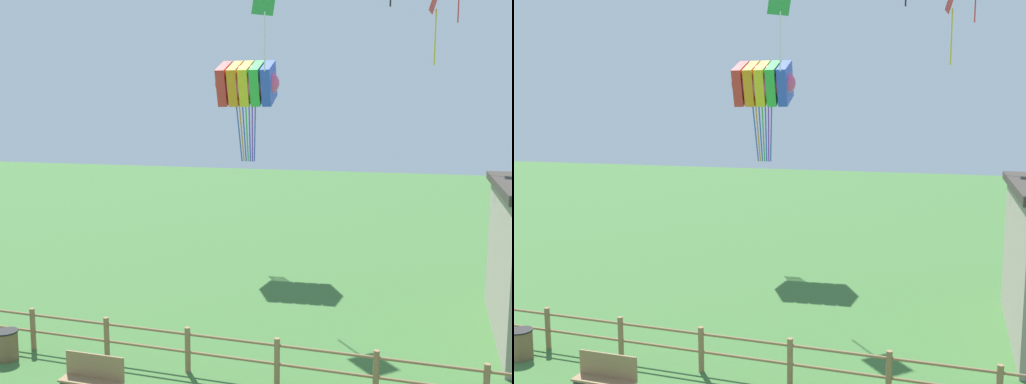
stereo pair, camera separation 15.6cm
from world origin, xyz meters
TOP-DOWN VIEW (x-y plane):
  - wooden_fence at (-0.00, 6.58)m, footprint 20.98×0.14m
  - park_bench_near_fence at (-2.64, 4.68)m, footprint 1.49×0.42m
  - trash_bin at (-6.02, 5.82)m, footprint 0.61×0.61m
  - kite_rainbow_parafoil at (-3.37, 17.89)m, footprint 3.02×2.26m
  - kite_green_diamond at (-1.40, 14.00)m, footprint 0.89×0.90m
  - kite_red_diamond at (4.37, 15.77)m, footprint 0.50×1.01m

SIDE VIEW (x-z plane):
  - trash_bin at x=-6.02m, z-range 0.00..0.79m
  - park_bench_near_fence at x=-2.64m, z-range 0.01..1.03m
  - wooden_fence at x=0.00m, z-range 0.08..1.24m
  - kite_rainbow_parafoil at x=-3.37m, z-range 5.57..9.96m
  - kite_green_diamond at x=-1.40m, z-range 8.65..11.78m
  - kite_red_diamond at x=4.37m, z-range 8.85..11.97m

